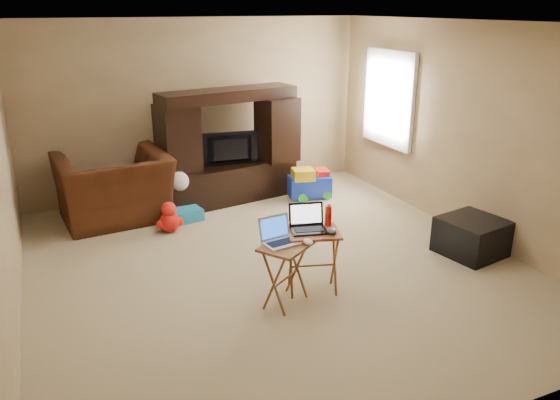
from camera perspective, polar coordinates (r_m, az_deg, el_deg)
name	(u,v)px	position (r m, az deg, el deg)	size (l,w,h in m)	color
floor	(273,264)	(5.97, -0.78, -6.65)	(5.50, 5.50, 0.00)	tan
ceiling	(271,22)	(5.35, -0.91, 18.09)	(5.50, 5.50, 0.00)	silver
wall_back	(197,108)	(8.08, -8.62, 9.49)	(5.00, 5.00, 0.00)	tan
wall_front	(459,263)	(3.33, 18.19, -6.24)	(5.00, 5.00, 0.00)	tan
wall_right	(466,130)	(6.88, 18.84, 6.90)	(5.50, 5.50, 0.00)	tan
window_pane	(390,99)	(8.02, 11.39, 10.35)	(1.20, 1.20, 0.00)	white
window_frame	(389,99)	(8.01, 11.27, 10.35)	(0.06, 1.14, 1.34)	white
entertainment_center	(230,147)	(7.66, -5.28, 5.58)	(1.94, 0.49, 1.59)	black
television	(231,150)	(7.62, -5.17, 5.27)	(0.81, 0.11, 0.46)	black
recliner	(114,188)	(7.31, -16.93, 1.19)	(1.34, 1.17, 0.87)	#431F0E
child_rocker	(183,200)	(7.17, -10.14, 0.02)	(0.41, 0.47, 0.55)	teal
plush_toy	(169,217)	(6.85, -11.49, -1.73)	(0.35, 0.29, 0.39)	red
push_toy	(310,183)	(7.91, 3.12, 1.82)	(0.61, 0.43, 0.46)	blue
ottoman	(472,236)	(6.49, 19.42, -3.61)	(0.64, 0.64, 0.41)	black
tray_table_left	(286,274)	(5.09, 0.60, -7.79)	(0.46, 0.37, 0.60)	#9D5326
tray_table_right	(313,262)	(5.30, 3.44, -6.44)	(0.49, 0.39, 0.64)	brown
laptop_left	(281,232)	(4.93, 0.15, -3.38)	(0.31, 0.26, 0.24)	#B8B8BD
laptop_right	(309,219)	(5.12, 3.04, -2.03)	(0.33, 0.27, 0.24)	black
mouse_left	(308,242)	(4.97, 2.95, -4.40)	(0.08, 0.12, 0.05)	white
mouse_right	(332,231)	(5.12, 5.43, -3.24)	(0.08, 0.13, 0.05)	#3A3A3F
water_bottle	(328,216)	(5.29, 5.07, -1.64)	(0.06, 0.06, 0.20)	red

